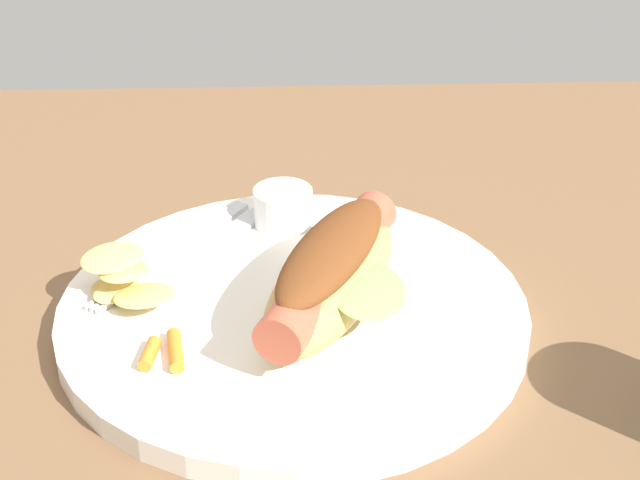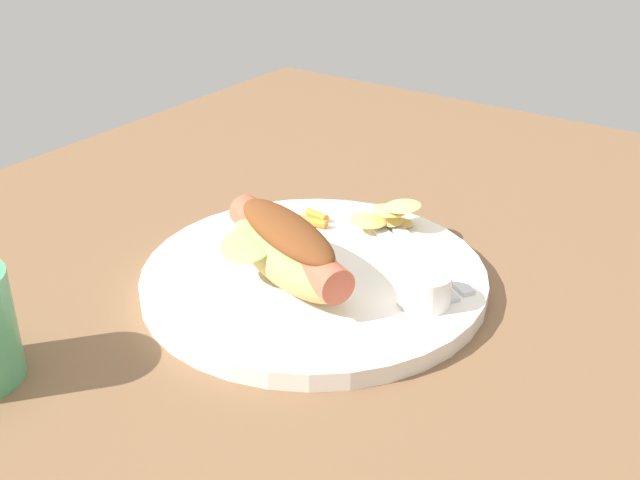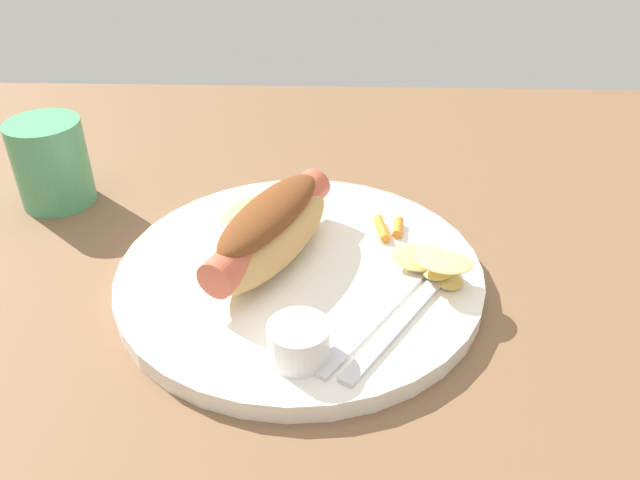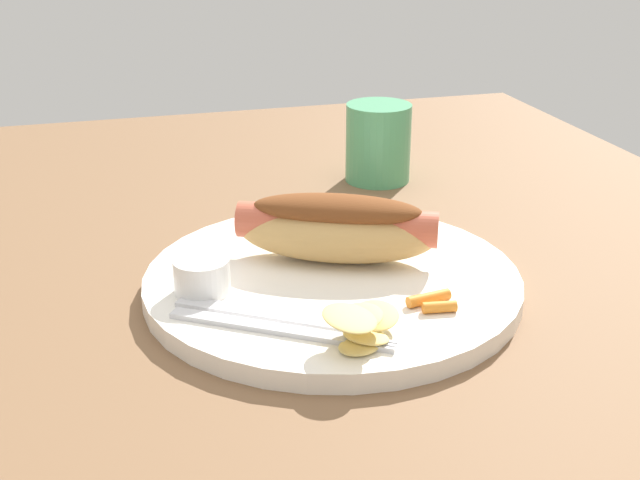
{
  "view_description": "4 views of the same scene",
  "coord_description": "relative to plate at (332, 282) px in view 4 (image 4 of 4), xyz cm",
  "views": [
    {
      "loc": [
        1.68,
        51.05,
        37.54
      ],
      "look_at": [
        -0.35,
        -3.57,
        5.57
      ],
      "focal_mm": 54.83,
      "sensor_mm": 36.0,
      "label": 1
    },
    {
      "loc": [
        -49.0,
        -37.85,
        36.47
      ],
      "look_at": [
        0.04,
        -3.87,
        5.7
      ],
      "focal_mm": 44.51,
      "sensor_mm": 36.0,
      "label": 2
    },
    {
      "loc": [
        4.6,
        -45.77,
        33.59
      ],
      "look_at": [
        3.16,
        -1.2,
        3.67
      ],
      "focal_mm": 35.84,
      "sensor_mm": 36.0,
      "label": 3
    },
    {
      "loc": [
        60.21,
        -19.76,
        30.71
      ],
      "look_at": [
        -0.43,
        -2.73,
        3.82
      ],
      "focal_mm": 46.37,
      "sensor_mm": 36.0,
      "label": 4
    }
  ],
  "objects": [
    {
      "name": "chips_pile",
      "position": [
        11.15,
        -1.16,
        2.18
      ],
      "size": [
        7.1,
        6.99,
        2.88
      ],
      "color": "#E6C86F",
      "rests_on": "plate"
    },
    {
      "name": "fork",
      "position": [
        8.22,
        -6.62,
        1.0
      ],
      "size": [
        10.26,
        14.8,
        0.4
      ],
      "rotation": [
        0.0,
        0.0,
        0.99
      ],
      "color": "silver",
      "rests_on": "plate"
    },
    {
      "name": "carrot_garnish",
      "position": [
        7.78,
        5.62,
        1.24
      ],
      "size": [
        2.84,
        3.64,
        0.89
      ],
      "color": "orange",
      "rests_on": "plate"
    },
    {
      "name": "plate",
      "position": [
        0.0,
        0.0,
        0.0
      ],
      "size": [
        30.89,
        30.89,
        1.6
      ],
      "primitive_type": "cylinder",
      "color": "white",
      "rests_on": "ground_plane"
    },
    {
      "name": "drinking_cup",
      "position": [
        -25.69,
        12.97,
        3.58
      ],
      "size": [
        7.3,
        7.3,
        8.77
      ],
      "primitive_type": "cylinder",
      "color": "#4C9E6B",
      "rests_on": "ground_plane"
    },
    {
      "name": "hot_dog",
      "position": [
        -2.5,
        1.17,
        3.78
      ],
      "size": [
        12.25,
        17.64,
        5.77
      ],
      "rotation": [
        0.0,
        0.0,
        1.15
      ],
      "color": "tan",
      "rests_on": "plate"
    },
    {
      "name": "ground_plane",
      "position": [
        -1.47,
        2.22,
        -1.7
      ],
      "size": [
        120.0,
        90.0,
        1.8
      ],
      "primitive_type": "cube",
      "color": "brown"
    },
    {
      "name": "knife",
      "position": [
        6.02,
        -6.69,
        0.98
      ],
      "size": [
        9.28,
        12.92,
        0.36
      ],
      "primitive_type": "cube",
      "rotation": [
        0.0,
        0.0,
        0.98
      ],
      "color": "silver",
      "rests_on": "plate"
    },
    {
      "name": "sauce_ramekin",
      "position": [
        0.58,
        -10.74,
        2.2
      ],
      "size": [
        4.41,
        4.41,
        2.81
      ],
      "primitive_type": "cylinder",
      "color": "white",
      "rests_on": "plate"
    }
  ]
}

